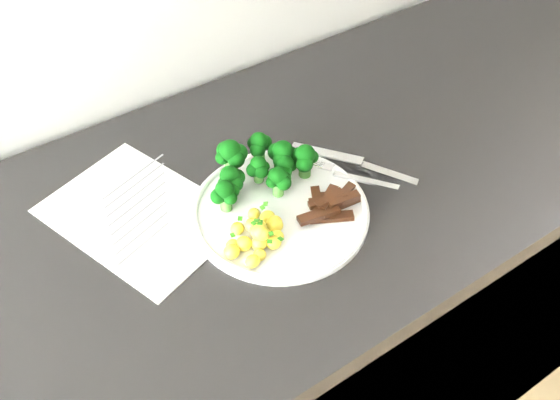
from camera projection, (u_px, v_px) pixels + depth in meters
The scene contains 8 objects.
counter at pixel (275, 344), 1.25m from camera, with size 2.41×0.60×0.90m.
recipe_paper at pixel (140, 214), 0.89m from camera, with size 0.27×0.32×0.00m.
plate at pixel (280, 210), 0.89m from camera, with size 0.26×0.26×0.02m.
broccoli at pixel (260, 165), 0.90m from camera, with size 0.18×0.12×0.07m.
potatoes at pixel (258, 234), 0.84m from camera, with size 0.10×0.09×0.04m.
beef_strips at pixel (329, 204), 0.88m from camera, with size 0.12×0.09×0.03m.
fork at pixel (352, 176), 0.93m from camera, with size 0.09×0.14×0.01m.
knife at pixel (369, 168), 0.95m from camera, with size 0.13×0.19×0.02m.
Camera 1 is at (-0.30, 1.13, 1.56)m, focal length 38.64 mm.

